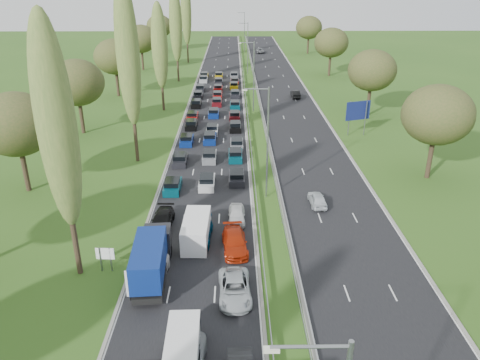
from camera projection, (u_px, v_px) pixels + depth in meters
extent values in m
plane|color=#2E541A|center=(253.00, 108.00, 84.78)|extent=(260.00, 260.00, 0.00)
cube|color=black|center=(216.00, 105.00, 86.99)|extent=(10.50, 215.00, 0.04)
cube|color=black|center=(288.00, 105.00, 87.16)|extent=(10.50, 215.00, 0.04)
cube|color=gray|center=(246.00, 102.00, 86.84)|extent=(0.06, 215.00, 0.32)
cube|color=gray|center=(259.00, 102.00, 86.87)|extent=(0.06, 215.00, 0.32)
cylinder|color=gray|center=(268.00, 144.00, 48.49)|extent=(0.18, 0.18, 12.00)
cylinder|color=gray|center=(254.00, 77.00, 80.55)|extent=(0.18, 0.18, 12.00)
cylinder|color=gray|center=(248.00, 48.00, 112.61)|extent=(0.18, 0.18, 12.00)
cylinder|color=gray|center=(244.00, 32.00, 144.67)|extent=(0.18, 0.18, 12.00)
cylinder|color=#2D2116|center=(74.00, 234.00, 36.42)|extent=(0.44, 0.44, 7.20)
ellipsoid|color=#536E2F|center=(56.00, 125.00, 32.89)|extent=(2.80, 2.80, 16.00)
cylinder|color=#2D2116|center=(135.00, 132.00, 59.17)|extent=(0.44, 0.44, 7.92)
ellipsoid|color=#536E2F|center=(128.00, 53.00, 55.29)|extent=(2.80, 2.80, 17.60)
cylinder|color=#2D2116|center=(163.00, 92.00, 82.36)|extent=(0.44, 0.44, 6.48)
ellipsoid|color=#536E2F|center=(160.00, 46.00, 79.19)|extent=(2.80, 2.80, 14.40)
cylinder|color=#2D2116|center=(178.00, 65.00, 105.12)|extent=(0.44, 0.44, 7.20)
ellipsoid|color=#536E2F|center=(176.00, 24.00, 101.59)|extent=(2.80, 2.80, 16.00)
cylinder|color=#2D2116|center=(188.00, 48.00, 127.88)|extent=(0.44, 0.44, 7.92)
ellipsoid|color=#536E2F|center=(186.00, 10.00, 124.00)|extent=(2.80, 2.80, 17.60)
cylinder|color=#2D2116|center=(25.00, 170.00, 51.41)|extent=(0.56, 0.56, 4.84)
ellipsoid|color=#38471E|center=(16.00, 124.00, 49.29)|extent=(8.00, 8.00, 6.80)
cylinder|color=#2D2116|center=(82.00, 117.00, 70.65)|extent=(0.56, 0.56, 4.84)
ellipsoid|color=#38471E|center=(77.00, 83.00, 68.53)|extent=(8.00, 8.00, 6.80)
cylinder|color=#2D2116|center=(118.00, 84.00, 92.63)|extent=(0.56, 0.56, 4.84)
ellipsoid|color=#38471E|center=(115.00, 57.00, 90.52)|extent=(8.00, 8.00, 6.80)
cylinder|color=#2D2116|center=(143.00, 60.00, 118.28)|extent=(0.56, 0.56, 4.84)
ellipsoid|color=#38471E|center=(141.00, 39.00, 116.17)|extent=(8.00, 8.00, 6.80)
cylinder|color=#2D2116|center=(160.00, 44.00, 147.60)|extent=(0.56, 0.56, 4.84)
ellipsoid|color=#38471E|center=(159.00, 26.00, 145.48)|extent=(8.00, 8.00, 6.80)
cylinder|color=#2D2116|center=(430.00, 158.00, 54.75)|extent=(0.56, 0.56, 4.84)
ellipsoid|color=#38471E|center=(438.00, 115.00, 52.64)|extent=(8.00, 8.00, 6.80)
cylinder|color=#2D2116|center=(369.00, 102.00, 79.49)|extent=(0.56, 0.56, 4.84)
ellipsoid|color=#38471E|center=(372.00, 70.00, 77.37)|extent=(8.00, 8.00, 6.80)
cylinder|color=#2D2116|center=(330.00, 65.00, 111.55)|extent=(0.56, 0.56, 4.84)
ellipsoid|color=#38471E|center=(331.00, 43.00, 109.43)|extent=(8.00, 8.00, 6.80)
cylinder|color=#2D2116|center=(308.00, 45.00, 143.61)|extent=(0.56, 0.56, 4.84)
ellipsoid|color=#38471E|center=(309.00, 28.00, 141.49)|extent=(8.00, 8.00, 6.80)
cube|color=#053F4C|center=(173.00, 187.00, 52.17)|extent=(1.75, 4.00, 0.80)
cube|color=black|center=(180.00, 160.00, 59.66)|extent=(1.75, 4.00, 0.80)
cube|color=navy|center=(187.00, 141.00, 66.79)|extent=(1.75, 4.00, 0.80)
cube|color=black|center=(191.00, 125.00, 73.66)|extent=(1.75, 4.00, 0.80)
cube|color=#A50C0A|center=(193.00, 117.00, 77.97)|extent=(1.75, 4.00, 0.80)
cube|color=black|center=(196.00, 104.00, 85.69)|extent=(1.75, 4.00, 0.80)
cube|color=black|center=(198.00, 96.00, 91.85)|extent=(1.75, 4.00, 0.80)
cube|color=black|center=(200.00, 89.00, 97.24)|extent=(1.75, 4.00, 0.80)
cube|color=#B2B7BC|center=(204.00, 80.00, 105.85)|extent=(1.75, 4.00, 0.80)
cube|color=#BF990C|center=(204.00, 76.00, 109.94)|extent=(1.75, 4.00, 0.80)
cube|color=silver|center=(207.00, 183.00, 53.19)|extent=(1.75, 4.00, 0.80)
cube|color=slate|center=(210.00, 157.00, 60.73)|extent=(1.75, 4.00, 0.80)
cube|color=navy|center=(210.00, 139.00, 67.55)|extent=(1.75, 4.00, 0.80)
cube|color=silver|center=(212.00, 130.00, 71.26)|extent=(1.75, 4.00, 0.80)
cube|color=navy|center=(214.00, 114.00, 79.85)|extent=(1.75, 4.00, 0.80)
cube|color=#590F14|center=(217.00, 103.00, 86.73)|extent=(1.75, 4.00, 0.80)
cube|color=#A50C0A|center=(218.00, 96.00, 91.66)|extent=(1.75, 4.00, 0.80)
cube|color=#A50C0A|center=(218.00, 89.00, 97.30)|extent=(1.75, 4.00, 0.80)
cube|color=black|center=(219.00, 82.00, 103.53)|extent=(1.75, 4.00, 0.80)
cube|color=#BF990C|center=(219.00, 76.00, 109.98)|extent=(1.75, 4.00, 0.80)
cube|color=black|center=(237.00, 178.00, 54.38)|extent=(1.75, 4.00, 0.80)
cube|color=#053F4C|center=(235.00, 156.00, 61.12)|extent=(1.75, 4.00, 0.80)
cube|color=slate|center=(237.00, 145.00, 65.13)|extent=(1.75, 4.00, 0.80)
cube|color=black|center=(235.00, 127.00, 72.70)|extent=(1.75, 4.00, 0.80)
cube|color=#590F14|center=(235.00, 116.00, 78.26)|extent=(1.75, 4.00, 0.80)
cube|color=#053F4C|center=(235.00, 106.00, 84.80)|extent=(1.75, 4.00, 0.80)
cube|color=black|center=(235.00, 95.00, 92.54)|extent=(1.75, 4.00, 0.80)
cube|color=#BF990C|center=(234.00, 86.00, 99.64)|extent=(1.75, 4.00, 0.80)
cube|color=#590F14|center=(235.00, 82.00, 103.99)|extent=(1.75, 4.00, 0.80)
cube|color=slate|center=(234.00, 76.00, 109.76)|extent=(1.75, 4.00, 0.80)
imported|color=white|center=(151.00, 273.00, 36.50)|extent=(2.50, 5.30, 1.46)
imported|color=black|center=(162.00, 220.00, 44.54)|extent=(2.07, 4.82, 1.38)
imported|color=#053452|center=(201.00, 232.00, 42.39)|extent=(2.23, 4.98, 1.42)
imported|color=#AEB4B8|center=(235.00, 288.00, 34.74)|extent=(2.59, 5.22, 1.42)
imported|color=#AB250A|center=(235.00, 242.00, 40.75)|extent=(2.49, 5.24, 1.47)
imported|color=silver|center=(237.00, 214.00, 45.58)|extent=(1.62, 4.02, 1.37)
imported|color=silver|center=(317.00, 199.00, 48.78)|extent=(1.71, 3.92, 1.32)
imported|color=black|center=(295.00, 94.00, 91.90)|extent=(1.57, 4.33, 1.42)
imported|color=slate|center=(260.00, 50.00, 145.54)|extent=(2.66, 5.46, 1.49)
cube|color=black|center=(153.00, 269.00, 37.03)|extent=(2.18, 8.17, 0.50)
cube|color=navy|center=(149.00, 259.00, 35.46)|extent=(2.27, 6.18, 2.25)
cube|color=silver|center=(142.00, 283.00, 32.66)|extent=(2.22, 0.06, 2.15)
cube|color=black|center=(158.00, 240.00, 39.52)|extent=(2.22, 2.00, 2.20)
cylinder|color=black|center=(158.00, 252.00, 39.75)|extent=(1.91, 1.00, 1.00)
cylinder|color=black|center=(147.00, 294.00, 34.46)|extent=(1.91, 1.00, 1.00)
cube|color=white|center=(183.00, 350.00, 28.60)|extent=(1.99, 4.98, 1.99)
cube|color=black|center=(186.00, 326.00, 30.65)|extent=(1.94, 0.80, 1.59)
cylinder|color=black|center=(173.00, 340.00, 30.34)|extent=(0.25, 0.68, 0.68)
cube|color=white|center=(196.00, 230.00, 41.76)|extent=(2.23, 5.58, 2.23)
cube|color=black|center=(198.00, 218.00, 44.05)|extent=(2.18, 0.89, 1.79)
cylinder|color=black|center=(188.00, 228.00, 43.70)|extent=(0.28, 0.76, 0.76)
cylinder|color=black|center=(206.00, 248.00, 40.45)|extent=(0.28, 0.76, 0.76)
cylinder|color=gray|center=(101.00, 260.00, 37.71)|extent=(0.16, 0.16, 2.10)
cylinder|color=gray|center=(111.00, 259.00, 37.72)|extent=(0.16, 0.16, 2.10)
cube|color=white|center=(105.00, 254.00, 37.50)|extent=(1.50, 0.19, 1.00)
cylinder|color=gray|center=(349.00, 119.00, 69.44)|extent=(0.16, 0.16, 5.20)
cylinder|color=gray|center=(365.00, 118.00, 69.47)|extent=(0.16, 0.16, 5.20)
cube|color=navy|center=(358.00, 111.00, 68.97)|extent=(3.82, 1.38, 2.80)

